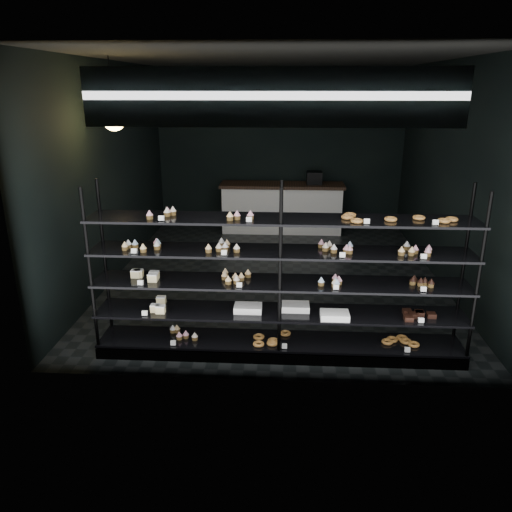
# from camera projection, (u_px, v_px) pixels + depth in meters

# --- Properties ---
(room) EXTENTS (5.01, 6.01, 3.20)m
(room) POSITION_uv_depth(u_px,v_px,m) (277.00, 174.00, 7.39)
(room) COLOR black
(room) RESTS_ON ground
(display_shelf) EXTENTS (4.00, 0.50, 1.91)m
(display_shelf) POSITION_uv_depth(u_px,v_px,m) (278.00, 302.00, 5.39)
(display_shelf) COLOR black
(display_shelf) RESTS_ON room
(signage) EXTENTS (3.30, 0.05, 0.50)m
(signage) POSITION_uv_depth(u_px,v_px,m) (272.00, 97.00, 4.26)
(signage) COLOR #0B0C39
(signage) RESTS_ON room
(pendant_lamp) EXTENTS (0.29, 0.29, 0.87)m
(pendant_lamp) POSITION_uv_depth(u_px,v_px,m) (114.00, 119.00, 6.15)
(pendant_lamp) COLOR black
(pendant_lamp) RESTS_ON room
(service_counter) EXTENTS (2.47, 0.65, 1.23)m
(service_counter) POSITION_uv_depth(u_px,v_px,m) (282.00, 207.00, 10.11)
(service_counter) COLOR silver
(service_counter) RESTS_ON room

